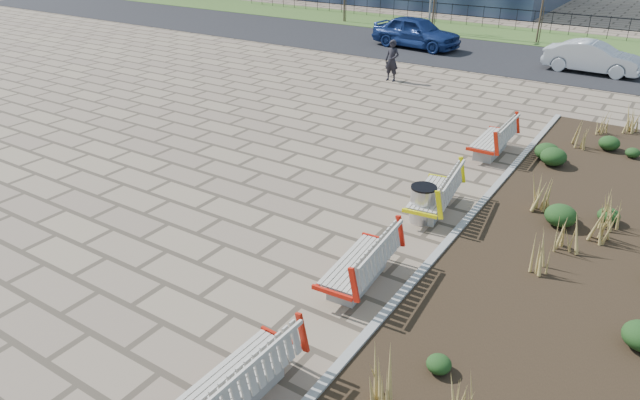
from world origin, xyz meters
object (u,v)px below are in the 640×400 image
Objects in this scene: litter_bin at (422,204)px; car_blue at (416,32)px; bench_b at (358,260)px; bench_c at (433,192)px; bench_d at (492,137)px; pedestrian at (392,61)px; car_silver at (593,57)px; bench_a at (235,374)px.

car_blue is (-7.88, 16.88, 0.38)m from litter_bin.
litter_bin is at bearing 85.86° from bench_b.
bench_b is 1.00× the size of bench_c.
bench_c is at bearing -90.63° from bench_d.
litter_bin is 0.18× the size of car_blue.
pedestrian reaches higher than car_silver.
car_silver reaches higher than bench_a.
bench_a is 2.53× the size of litter_bin.
pedestrian is at bearing 136.22° from bench_d.
bench_d is (0.00, 7.69, 0.00)m from bench_b.
bench_b is 7.69m from bench_d.
bench_a is 24.53m from car_blue.
car_silver is (0.64, 16.29, 0.26)m from litter_bin.
car_blue is at bearing 88.28° from car_silver.
bench_d is at bearing -140.14° from car_blue.
bench_a is at bearing -154.49° from car_blue.
litter_bin is (0.00, 6.34, -0.09)m from bench_a.
bench_c and bench_d have the same top height.
car_silver reaches higher than litter_bin.
bench_c is 18.13m from car_blue.
bench_a is 11.13m from bench_d.
pedestrian is (-6.02, 16.78, 0.33)m from bench_a.
bench_b is 14.63m from pedestrian.
litter_bin is 18.64m from car_blue.
bench_c is 11.57m from pedestrian.
pedestrian is 6.71m from car_blue.
bench_d is at bearing 92.04° from bench_a.
bench_a is 22.64m from car_silver.
bench_c is 0.53× the size of car_silver.
bench_d is (0.00, 11.13, 0.00)m from bench_a.
bench_b is 0.53× the size of car_silver.
litter_bin is 16.31m from car_silver.
bench_a is at bearing -179.37° from car_silver.
car_blue is at bearing 122.46° from bench_d.
bench_c is at bearing 90.02° from litter_bin.
bench_a is 1.00× the size of bench_c.
pedestrian is 8.87m from car_silver.
bench_d is at bearing 82.75° from bench_c.
bench_a is at bearing -68.60° from pedestrian.
bench_c is at bearing 179.92° from car_silver.
bench_b is at bearing -90.00° from litter_bin.
bench_b is at bearing -97.25° from bench_c.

